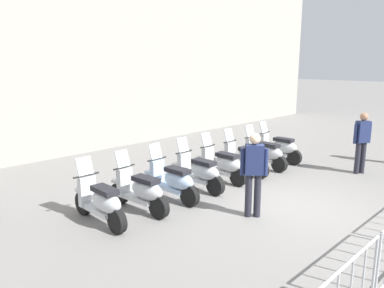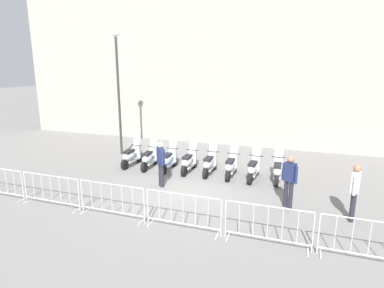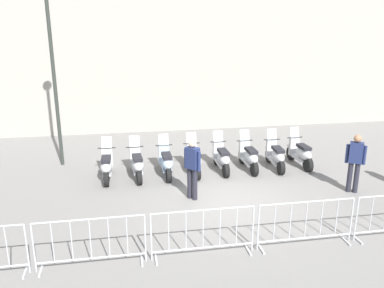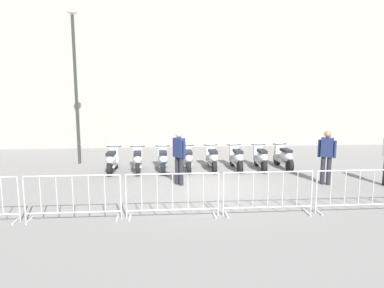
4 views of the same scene
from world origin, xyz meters
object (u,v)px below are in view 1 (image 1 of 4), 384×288
object	(u,v)px
motorcycle_2	(172,181)
officer_mid_plaza	(254,170)
motorcycle_0	(101,202)
motorcycle_6	(264,153)
motorcycle_5	(244,159)
motorcycle_7	(278,148)
motorcycle_3	(199,172)
officer_near_row_end	(362,139)
motorcycle_1	(141,191)
motorcycle_4	(222,165)

from	to	relation	value
motorcycle_2	officer_mid_plaza	size ratio (longest dim) A/B	0.99
motorcycle_0	motorcycle_6	world-z (taller)	same
motorcycle_6	officer_mid_plaza	bearing A→B (deg)	-150.50
motorcycle_5	officer_mid_plaza	size ratio (longest dim) A/B	0.99
motorcycle_2	motorcycle_6	bearing A→B (deg)	-0.64
motorcycle_7	motorcycle_0	bearing A→B (deg)	-179.98
motorcycle_3	motorcycle_7	size ratio (longest dim) A/B	1.00
motorcycle_3	motorcycle_6	bearing A→B (deg)	-1.64
motorcycle_2	motorcycle_6	world-z (taller)	same
officer_near_row_end	motorcycle_3	bearing A→B (deg)	151.16
motorcycle_1	motorcycle_4	size ratio (longest dim) A/B	1.00
motorcycle_0	motorcycle_3	world-z (taller)	same
motorcycle_4	officer_mid_plaza	xyz separation A→B (m)	(-1.36, -1.91, 0.53)
motorcycle_0	officer_near_row_end	distance (m)	7.37
motorcycle_1	motorcycle_5	bearing A→B (deg)	0.38
motorcycle_7	motorcycle_6	bearing A→B (deg)	-174.82
motorcycle_0	motorcycle_4	size ratio (longest dim) A/B	1.00
motorcycle_4	officer_near_row_end	world-z (taller)	officer_near_row_end
motorcycle_0	motorcycle_2	world-z (taller)	same
motorcycle_3	officer_mid_plaza	size ratio (longest dim) A/B	1.00
motorcycle_0	motorcycle_6	bearing A→B (deg)	-0.85
officer_near_row_end	officer_mid_plaza	bearing A→B (deg)	174.74
officer_near_row_end	motorcycle_4	bearing A→B (deg)	144.56
motorcycle_7	officer_mid_plaza	xyz separation A→B (m)	(-4.13, -1.89, 0.53)
motorcycle_3	motorcycle_6	xyz separation A→B (m)	(2.77, -0.08, 0.00)
motorcycle_4	officer_mid_plaza	bearing A→B (deg)	-125.43
motorcycle_6	motorcycle_2	bearing A→B (deg)	179.36
motorcycle_7	motorcycle_1	bearing A→B (deg)	-179.44
motorcycle_3	motorcycle_5	bearing A→B (deg)	-0.75
officer_mid_plaza	motorcycle_6	bearing A→B (deg)	29.50
motorcycle_1	motorcycle_7	size ratio (longest dim) A/B	1.00
motorcycle_0	motorcycle_7	bearing A→B (deg)	0.02
motorcycle_2	motorcycle_7	distance (m)	4.62
motorcycle_2	motorcycle_5	world-z (taller)	same
motorcycle_7	officer_mid_plaza	distance (m)	4.58
motorcycle_0	motorcycle_3	size ratio (longest dim) A/B	1.00
officer_near_row_end	motorcycle_5	bearing A→B (deg)	135.79
motorcycle_2	motorcycle_3	size ratio (longest dim) A/B	1.00
motorcycle_1	officer_mid_plaza	world-z (taller)	officer_mid_plaza
motorcycle_6	motorcycle_3	bearing A→B (deg)	178.36
motorcycle_0	motorcycle_5	bearing A→B (deg)	-0.34
motorcycle_4	motorcycle_6	xyz separation A→B (m)	(1.84, -0.10, 0.00)
motorcycle_0	officer_near_row_end	bearing A→B (deg)	-18.38
motorcycle_1	motorcycle_3	size ratio (longest dim) A/B	1.00
motorcycle_0	motorcycle_7	distance (m)	6.48
motorcycle_2	motorcycle_7	size ratio (longest dim) A/B	1.00
motorcycle_3	motorcycle_5	distance (m)	1.85
motorcycle_1	motorcycle_6	distance (m)	4.61
motorcycle_1	officer_mid_plaza	distance (m)	2.38
motorcycle_1	motorcycle_7	distance (m)	5.55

